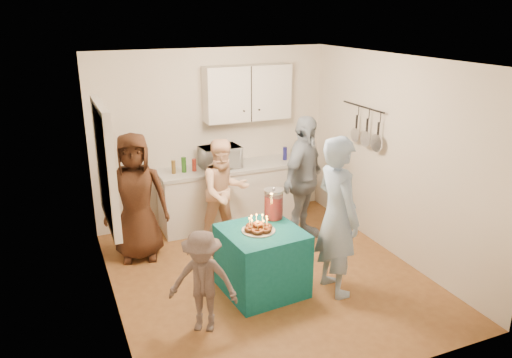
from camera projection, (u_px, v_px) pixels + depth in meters
name	position (u px, v px, depth m)	size (l,w,h in m)	color
floor	(267.00, 276.00, 6.15)	(4.00, 4.00, 0.00)	brown
ceiling	(269.00, 60.00, 5.31)	(4.00, 4.00, 0.00)	white
back_wall	(213.00, 137.00, 7.47)	(3.60, 3.60, 0.00)	silver
left_wall	(107.00, 198.00, 5.06)	(4.00, 4.00, 0.00)	silver
right_wall	(396.00, 158.00, 6.40)	(4.00, 4.00, 0.00)	silver
window_night	(104.00, 166.00, 5.25)	(0.04, 1.00, 1.20)	black
counter	(233.00, 196.00, 7.56)	(2.20, 0.58, 0.86)	white
countertop	(233.00, 167.00, 7.42)	(2.24, 0.62, 0.05)	beige
upper_cabinet	(247.00, 93.00, 7.32)	(1.30, 0.30, 0.80)	white
pot_rack	(361.00, 125.00, 6.88)	(0.12, 1.00, 0.60)	black
microwave	(220.00, 157.00, 7.29)	(0.57, 0.38, 0.31)	white
party_table	(262.00, 261.00, 5.72)	(0.85, 0.85, 0.76)	#0F6166
donut_cake	(258.00, 224.00, 5.55)	(0.38, 0.38, 0.18)	#381C0C
punch_jar	(274.00, 205.00, 5.87)	(0.22, 0.22, 0.34)	#B50E17
man_birthday	(337.00, 216.00, 5.55)	(0.68, 0.44, 1.85)	#97B5DB
woman_back_left	(136.00, 197.00, 6.36)	(0.82, 0.54, 1.68)	brown
woman_back_center	(224.00, 192.00, 6.82)	(0.72, 0.56, 1.49)	#FFAE85
woman_back_right	(303.00, 179.00, 6.88)	(1.04, 0.43, 1.78)	#102338
child_near_left	(203.00, 282.00, 4.96)	(0.70, 0.40, 1.09)	#4D3F3E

